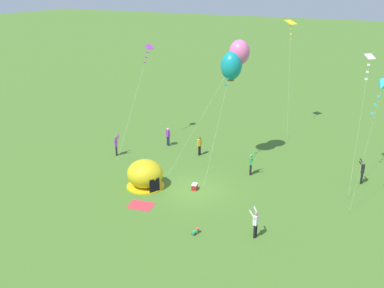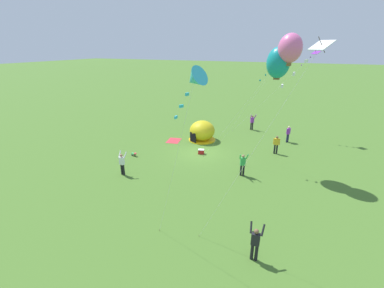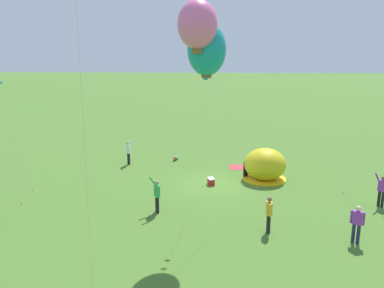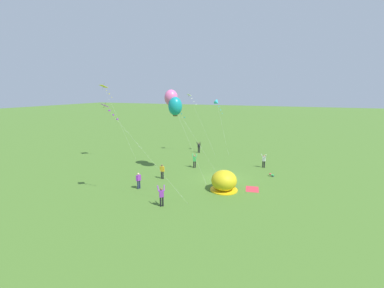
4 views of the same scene
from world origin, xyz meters
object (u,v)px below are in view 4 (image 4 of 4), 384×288
at_px(person_far_back, 162,171).
at_px(kite_teal, 175,106).
at_px(kite_purple, 109,111).
at_px(kite_yellow, 105,89).
at_px(person_with_toddler, 139,180).
at_px(person_strolling, 162,196).
at_px(person_center_field, 199,147).
at_px(toddler_crawling, 272,175).
at_px(person_flying_kite, 195,160).
at_px(popup_tent, 224,181).
at_px(cooler_box, 221,176).
at_px(person_arms_raised, 264,160).
at_px(kite_white, 191,98).
at_px(kite_cyan, 217,103).
at_px(kite_pink, 171,98).

distance_m(person_far_back, kite_teal, 7.80).
xyz_separation_m(kite_purple, kite_yellow, (10.50, 9.30, 2.04)).
relative_size(person_with_toddler, kite_yellow, 0.16).
height_order(person_strolling, person_center_field, same).
xyz_separation_m(kite_teal, kite_yellow, (1.32, 11.45, 2.12)).
xyz_separation_m(toddler_crawling, person_flying_kite, (-0.14, 9.83, 0.82)).
distance_m(popup_tent, cooler_box, 3.78).
height_order(cooler_box, person_with_toddler, person_with_toddler).
bearing_deg(person_flying_kite, person_strolling, -172.44).
height_order(person_arms_raised, person_far_back, person_arms_raised).
bearing_deg(person_flying_kite, kite_white, 25.31).
xyz_separation_m(toddler_crawling, kite_white, (7.16, 13.29, 8.66)).
bearing_deg(kite_teal, kite_purple, 166.78).
bearing_deg(kite_yellow, kite_cyan, -53.18).
xyz_separation_m(cooler_box, kite_purple, (-9.02, 8.08, 8.04)).
xyz_separation_m(kite_pink, kite_yellow, (0.96, 10.75, 1.14)).
xyz_separation_m(toddler_crawling, person_center_field, (7.87, 12.22, 0.82)).
relative_size(person_flying_kite, kite_pink, 0.19).
bearing_deg(person_strolling, person_center_field, 11.27).
bearing_deg(kite_teal, popup_tent, -116.88).
bearing_deg(kite_purple, person_far_back, -15.94).
bearing_deg(kite_purple, popup_tent, -59.31).
relative_size(popup_tent, person_far_back, 1.63).
xyz_separation_m(cooler_box, kite_cyan, (11.43, 4.09, 7.94)).
relative_size(person_with_toddler, kite_cyan, 0.20).
distance_m(toddler_crawling, kite_purple, 19.70).
relative_size(person_far_back, kite_pink, 0.17).
distance_m(kite_pink, kite_yellow, 10.86).
relative_size(person_center_field, kite_teal, 0.20).
height_order(person_center_field, person_far_back, person_center_field).
distance_m(person_strolling, kite_white, 21.34).
bearing_deg(cooler_box, person_far_back, 113.69).
distance_m(kite_purple, kite_pink, 9.70).
relative_size(toddler_crawling, kite_white, 0.06).
xyz_separation_m(cooler_box, kite_yellow, (1.48, 17.37, 10.09)).
height_order(toddler_crawling, person_flying_kite, person_flying_kite).
xyz_separation_m(popup_tent, cooler_box, (3.47, 1.26, -0.78)).
xyz_separation_m(person_flying_kite, kite_white, (7.30, 3.45, 7.84)).
bearing_deg(cooler_box, person_center_field, 32.44).
distance_m(kite_purple, kite_yellow, 14.17).
xyz_separation_m(kite_teal, kite_white, (9.86, 1.97, 0.65)).
distance_m(popup_tent, kite_yellow, 21.41).
height_order(toddler_crawling, kite_yellow, kite_yellow).
distance_m(person_center_field, kite_pink, 13.07).
distance_m(person_far_back, kite_purple, 9.78).
distance_m(toddler_crawling, person_far_back, 13.00).
xyz_separation_m(person_center_field, kite_cyan, (0.70, -2.73, 7.16)).
relative_size(cooler_box, kite_white, 0.06).
bearing_deg(person_flying_kite, person_arms_raised, -67.71).
height_order(cooler_box, kite_teal, kite_teal).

